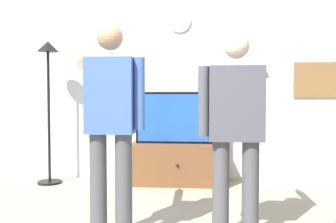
% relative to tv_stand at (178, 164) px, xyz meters
% --- Properties ---
extents(back_wall, '(6.40, 0.10, 2.70)m').
position_rel_tv_stand_xyz_m(back_wall, '(-0.04, 0.35, 1.08)').
color(back_wall, silver).
rests_on(back_wall, ground_plane).
extents(tv_stand, '(1.28, 0.50, 0.55)m').
position_rel_tv_stand_xyz_m(tv_stand, '(0.00, 0.00, 0.00)').
color(tv_stand, brown).
rests_on(tv_stand, ground_plane).
extents(television, '(1.17, 0.07, 0.70)m').
position_rel_tv_stand_xyz_m(television, '(-0.00, 0.05, 0.63)').
color(television, black).
rests_on(television, tv_stand).
extents(wall_clock, '(0.32, 0.03, 0.32)m').
position_rel_tv_stand_xyz_m(wall_clock, '(-0.00, 0.29, 1.98)').
color(wall_clock, white).
extents(framed_picture, '(0.66, 0.04, 0.49)m').
position_rel_tv_stand_xyz_m(framed_picture, '(1.92, 0.30, 1.15)').
color(framed_picture, olive).
extents(floor_lamp, '(0.32, 0.32, 1.94)m').
position_rel_tv_stand_xyz_m(floor_lamp, '(-1.76, -0.11, 1.11)').
color(floor_lamp, black).
rests_on(floor_lamp, ground_plane).
extents(person_standing_nearer_lamp, '(0.56, 0.78, 1.78)m').
position_rel_tv_stand_xyz_m(person_standing_nearer_lamp, '(-0.45, -2.03, 0.73)').
color(person_standing_nearer_lamp, '#4C4C51').
rests_on(person_standing_nearer_lamp, ground_plane).
extents(person_standing_nearer_couch, '(0.63, 0.78, 1.72)m').
position_rel_tv_stand_xyz_m(person_standing_nearer_couch, '(0.58, -1.89, 0.71)').
color(person_standing_nearer_couch, '#4C4C51').
rests_on(person_standing_nearer_couch, ground_plane).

